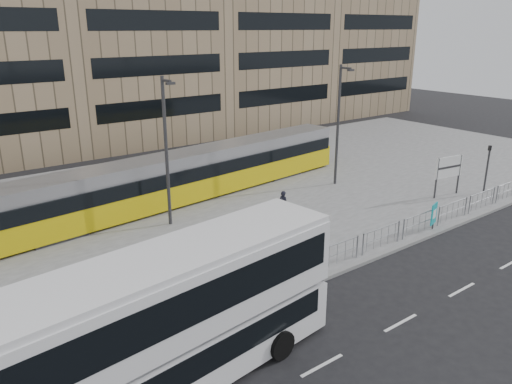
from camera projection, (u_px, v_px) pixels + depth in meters
ground at (355, 268)px, 22.42m from camera, size 120.00×120.00×0.00m
plaza at (212, 197)px, 31.47m from camera, size 64.00×24.00×0.15m
kerb at (355, 266)px, 22.44m from camera, size 64.00×0.25×0.17m
pedestrian_barrier at (377, 234)px, 23.64m from camera, size 32.07×0.07×1.10m
road_markings at (448, 297)px, 19.97m from camera, size 62.00×0.12×0.01m
double_decker_bus at (174, 317)px, 14.37m from camera, size 11.15×3.74×4.37m
tram at (183, 177)px, 30.31m from camera, size 25.44×5.14×2.99m
station_sign at (449, 169)px, 30.99m from camera, size 2.20×0.41×2.55m
ad_panel at (434, 214)px, 26.07m from camera, size 0.75×0.27×1.43m
pedestrian at (283, 204)px, 27.63m from camera, size 0.48×0.64×1.58m
traffic_light_west at (248, 254)px, 18.91m from camera, size 0.23×0.25×3.10m
traffic_light_east at (488, 163)px, 31.55m from camera, size 0.17×0.21×3.10m
lamp_post_west at (167, 146)px, 25.64m from camera, size 0.45×1.04×7.86m
lamp_post_east at (339, 121)px, 32.56m from camera, size 0.45×1.04×7.90m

